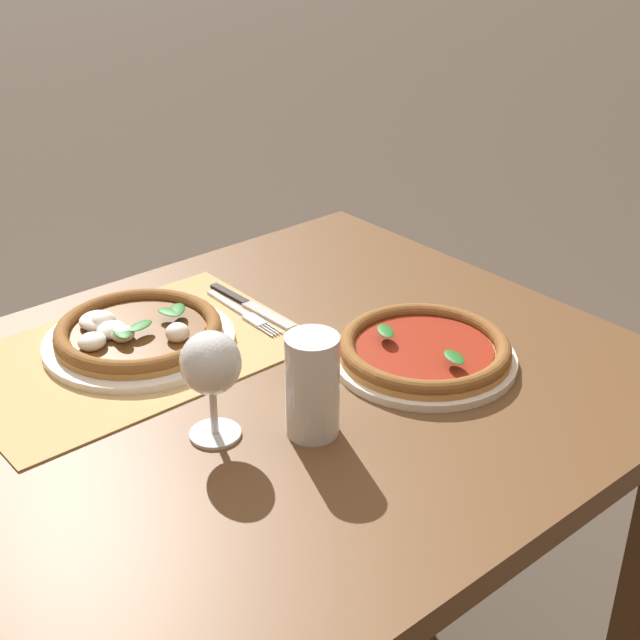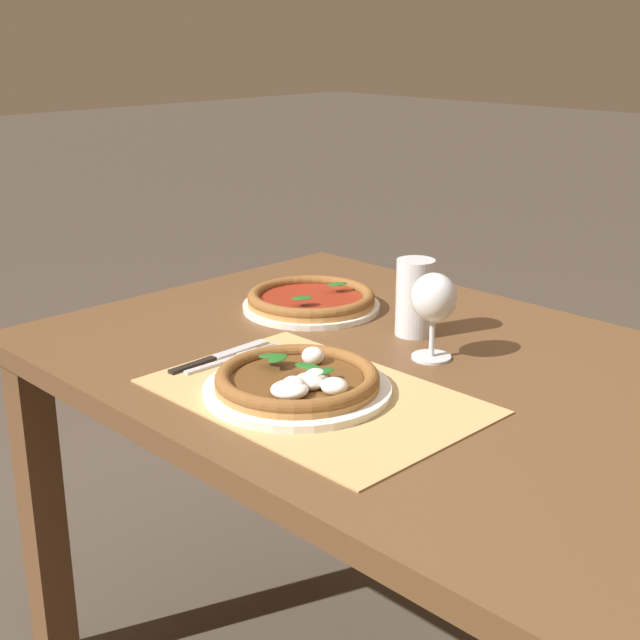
% 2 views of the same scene
% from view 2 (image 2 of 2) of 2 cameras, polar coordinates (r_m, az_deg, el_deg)
% --- Properties ---
extents(dining_table, '(1.36, 0.92, 0.74)m').
position_cam_2_polar(dining_table, '(1.57, 5.70, -6.36)').
color(dining_table, brown).
rests_on(dining_table, ground).
extents(paper_placemat, '(0.51, 0.34, 0.00)m').
position_cam_2_polar(paper_placemat, '(1.41, -0.35, -4.88)').
color(paper_placemat, tan).
rests_on(paper_placemat, dining_table).
extents(pizza_near, '(0.30, 0.30, 0.05)m').
position_cam_2_polar(pizza_near, '(1.40, -1.42, -3.99)').
color(pizza_near, silver).
rests_on(pizza_near, paper_placemat).
extents(pizza_far, '(0.28, 0.28, 0.04)m').
position_cam_2_polar(pizza_far, '(1.83, -0.57, 1.27)').
color(pizza_far, silver).
rests_on(pizza_far, dining_table).
extents(wine_glass, '(0.08, 0.08, 0.16)m').
position_cam_2_polar(wine_glass, '(1.54, 7.19, 1.24)').
color(wine_glass, silver).
rests_on(wine_glass, dining_table).
extents(pint_glass, '(0.07, 0.07, 0.15)m').
position_cam_2_polar(pint_glass, '(1.67, 6.08, 1.35)').
color(pint_glass, silver).
rests_on(pint_glass, dining_table).
extents(fork, '(0.02, 0.20, 0.00)m').
position_cam_2_polar(fork, '(1.56, -5.52, -2.46)').
color(fork, '#B7B7BC').
rests_on(fork, paper_placemat).
extents(knife, '(0.02, 0.22, 0.01)m').
position_cam_2_polar(knife, '(1.57, -6.43, -2.32)').
color(knife, black).
rests_on(knife, paper_placemat).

